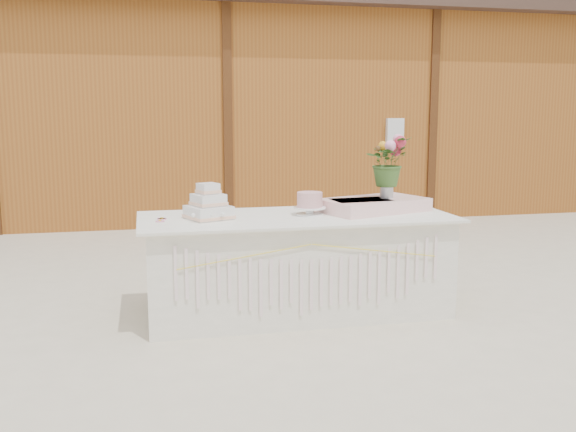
# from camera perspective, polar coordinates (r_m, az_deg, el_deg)

# --- Properties ---
(ground) EXTENTS (80.00, 80.00, 0.00)m
(ground) POSITION_cam_1_polar(r_m,az_deg,el_deg) (5.11, 0.75, -8.53)
(ground) COLOR beige
(ground) RESTS_ON ground
(barn) EXTENTS (12.60, 4.60, 3.30)m
(barn) POSITION_cam_1_polar(r_m,az_deg,el_deg) (10.79, -6.85, 9.76)
(barn) COLOR brown
(barn) RESTS_ON ground
(cake_table) EXTENTS (2.40, 1.00, 0.77)m
(cake_table) POSITION_cam_1_polar(r_m,az_deg,el_deg) (5.00, 0.77, -4.31)
(cake_table) COLOR white
(cake_table) RESTS_ON ground
(wedding_cake) EXTENTS (0.39, 0.39, 0.27)m
(wedding_cake) POSITION_cam_1_polar(r_m,az_deg,el_deg) (4.80, -7.08, 0.81)
(wedding_cake) COLOR white
(wedding_cake) RESTS_ON cake_table
(pink_cake_stand) EXTENTS (0.25, 0.25, 0.18)m
(pink_cake_stand) POSITION_cam_1_polar(r_m,az_deg,el_deg) (4.94, 1.94, 1.22)
(pink_cake_stand) COLOR white
(pink_cake_stand) RESTS_ON cake_table
(satin_runner) EXTENTS (0.94, 0.72, 0.10)m
(satin_runner) POSITION_cam_1_polar(r_m,az_deg,el_deg) (5.18, 7.61, 0.98)
(satin_runner) COLOR #FFD0CD
(satin_runner) RESTS_ON cake_table
(flower_vase) EXTENTS (0.11, 0.11, 0.15)m
(flower_vase) POSITION_cam_1_polar(r_m,az_deg,el_deg) (5.19, 8.76, 2.37)
(flower_vase) COLOR silver
(flower_vase) RESTS_ON satin_runner
(bouquet) EXTENTS (0.46, 0.45, 0.39)m
(bouquet) POSITION_cam_1_polar(r_m,az_deg,el_deg) (5.17, 8.83, 5.33)
(bouquet) COLOR #385B24
(bouquet) RESTS_ON flower_vase
(loose_flowers) EXTENTS (0.17, 0.34, 0.02)m
(loose_flowers) POSITION_cam_1_polar(r_m,az_deg,el_deg) (4.81, -11.35, -0.27)
(loose_flowers) COLOR pink
(loose_flowers) RESTS_ON cake_table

